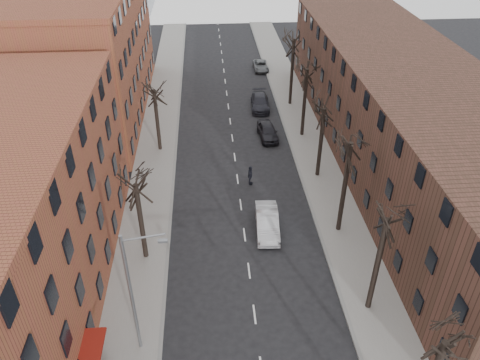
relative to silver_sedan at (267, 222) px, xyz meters
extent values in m
cube|color=gray|center=(-9.86, 14.56, -0.75)|extent=(4.00, 90.00, 0.15)
cube|color=gray|center=(6.14, 14.56, -0.75)|extent=(4.00, 90.00, 0.15)
cube|color=brown|center=(-17.86, 23.56, 6.17)|extent=(12.00, 28.00, 14.00)
cube|color=#4C2D23|center=(14.14, 9.56, 4.17)|extent=(12.00, 50.00, 10.00)
cylinder|color=slate|center=(-9.06, -10.44, 3.67)|extent=(0.20, 0.20, 9.00)
cylinder|color=slate|center=(-7.96, -10.44, 7.97)|extent=(2.39, 0.12, 0.46)
cube|color=slate|center=(-6.96, -10.44, 7.67)|extent=(0.50, 0.22, 0.14)
imported|color=#AFB0B6|center=(0.00, 0.00, 0.00)|extent=(2.03, 5.11, 1.66)
imported|color=black|center=(1.94, 15.39, -0.05)|extent=(2.19, 4.71, 1.56)
imported|color=#212129|center=(1.94, 22.81, -0.06)|extent=(2.46, 5.40, 1.53)
imported|color=#585C60|center=(3.44, 35.46, -0.22)|extent=(2.05, 4.38, 1.21)
imported|color=black|center=(-0.75, 6.66, 0.13)|extent=(0.64, 1.18, 1.92)
camera|label=1|loc=(-4.34, -28.84, 23.74)|focal=35.00mm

